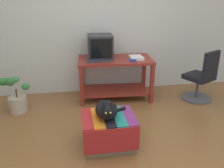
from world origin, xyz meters
TOP-DOWN VIEW (x-y plane):
  - ground_plane at (0.00, 0.00)m, footprint 14.00×14.00m
  - back_wall at (0.00, 2.05)m, footprint 8.00×0.10m
  - desk at (0.24, 1.60)m, footprint 1.29×0.75m
  - tv_monitor at (0.00, 1.69)m, footprint 0.44×0.45m
  - keyboard at (-0.06, 1.47)m, footprint 0.40×0.15m
  - book at (0.59, 1.53)m, footprint 0.22×0.27m
  - ottoman_with_blanket at (-0.10, 0.18)m, footprint 0.64×0.53m
  - cat at (-0.12, 0.15)m, footprint 0.40×0.41m
  - potted_plant at (-1.38, 1.32)m, footprint 0.47×0.40m
  - office_chair at (1.69, 1.24)m, footprint 0.57×0.57m
  - stapler at (0.50, 1.37)m, footprint 0.11×0.09m
  - pen at (0.58, 1.63)m, footprint 0.05×0.13m

SIDE VIEW (x-z plane):
  - ground_plane at x=0.00m, z-range 0.00..0.00m
  - ottoman_with_blanket at x=-0.10m, z-range 0.00..0.40m
  - potted_plant at x=-1.38m, z-range -0.08..0.54m
  - office_chair at x=1.69m, z-range -0.06..0.83m
  - desk at x=0.24m, z-range 0.13..0.85m
  - cat at x=-0.12m, z-range 0.37..0.64m
  - pen at x=0.58m, z-range 0.72..0.73m
  - keyboard at x=-0.06m, z-range 0.72..0.74m
  - stapler at x=0.50m, z-range 0.72..0.76m
  - book at x=0.59m, z-range 0.72..0.76m
  - tv_monitor at x=0.00m, z-range 0.71..1.11m
  - back_wall at x=0.00m, z-range 0.00..2.60m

